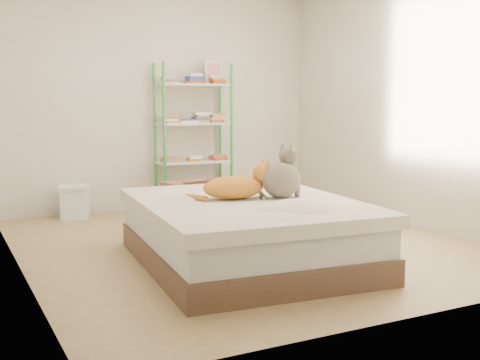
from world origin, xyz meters
TOP-DOWN VIEW (x-y plane):
  - room at (0.00, 0.00)m, footprint 3.81×4.21m
  - bed at (-0.30, -0.60)m, footprint 1.76×2.11m
  - orange_cat at (-0.37, -0.51)m, footprint 0.62×0.40m
  - grey_cat at (0.00, -0.63)m, footprint 0.41×0.37m
  - shelf_unit at (0.31, 1.88)m, footprint 0.88×0.36m
  - cardboard_box at (0.06, 1.34)m, footprint 0.62×0.61m
  - white_bin at (-1.11, 1.84)m, footprint 0.39×0.36m

SIDE VIEW (x-z plane):
  - white_bin at x=-1.11m, z-range 0.00..0.36m
  - cardboard_box at x=0.06m, z-range -0.03..0.42m
  - bed at x=-0.30m, z-range 0.00..0.51m
  - orange_cat at x=-0.37m, z-range 0.50..0.74m
  - grey_cat at x=0.00m, z-range 0.50..0.92m
  - shelf_unit at x=0.31m, z-range -0.01..1.73m
  - room at x=0.00m, z-range 0.00..2.61m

